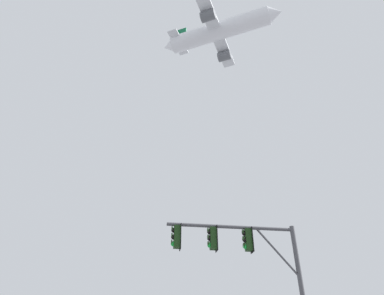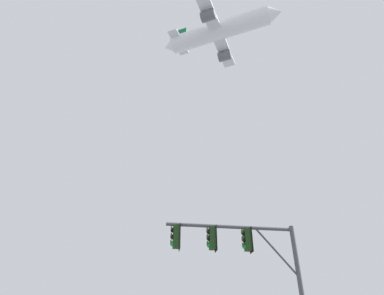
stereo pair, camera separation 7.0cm
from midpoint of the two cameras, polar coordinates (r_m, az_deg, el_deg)
name	(u,v)px [view 1 (the left image)]	position (r m, az deg, el deg)	size (l,w,h in m)	color
signal_pole_near	(246,257)	(14.51, 9.03, -17.87)	(5.56, 0.68, 6.00)	#4C4C51
airplane	(219,31)	(59.89, 4.63, 19.14)	(19.81, 15.30, 5.68)	white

